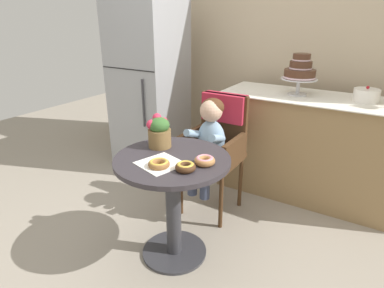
% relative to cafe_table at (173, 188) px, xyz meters
% --- Properties ---
extents(ground_plane, '(8.00, 8.00, 0.00)m').
position_rel_cafe_table_xyz_m(ground_plane, '(0.00, 0.00, -0.51)').
color(ground_plane, gray).
extents(back_wall, '(4.80, 0.10, 2.70)m').
position_rel_cafe_table_xyz_m(back_wall, '(0.00, 1.85, 0.84)').
color(back_wall, '#C1AD8E').
rests_on(back_wall, ground).
extents(cafe_table, '(0.72, 0.72, 0.72)m').
position_rel_cafe_table_xyz_m(cafe_table, '(0.00, 0.00, 0.00)').
color(cafe_table, '#332D33').
rests_on(cafe_table, ground).
extents(wicker_chair, '(0.42, 0.45, 0.95)m').
position_rel_cafe_table_xyz_m(wicker_chair, '(-0.04, 0.70, 0.13)').
color(wicker_chair, '#472D19').
rests_on(wicker_chair, ground).
extents(seated_child, '(0.27, 0.32, 0.73)m').
position_rel_cafe_table_xyz_m(seated_child, '(-0.04, 0.55, 0.17)').
color(seated_child, '#8CADCC').
rests_on(seated_child, ground).
extents(paper_napkin, '(0.29, 0.29, 0.00)m').
position_rel_cafe_table_xyz_m(paper_napkin, '(-0.01, -0.11, 0.21)').
color(paper_napkin, white).
rests_on(paper_napkin, cafe_table).
extents(donut_front, '(0.12, 0.12, 0.04)m').
position_rel_cafe_table_xyz_m(donut_front, '(0.16, -0.10, 0.24)').
color(donut_front, '#4C2D19').
rests_on(donut_front, cafe_table).
extents(donut_mid, '(0.13, 0.13, 0.04)m').
position_rel_cafe_table_xyz_m(donut_mid, '(0.01, -0.14, 0.23)').
color(donut_mid, '#936033').
rests_on(donut_mid, cafe_table).
extents(donut_side, '(0.12, 0.12, 0.05)m').
position_rel_cafe_table_xyz_m(donut_side, '(0.21, 0.02, 0.24)').
color(donut_side, '#AD7542').
rests_on(donut_side, cafe_table).
extents(flower_vase, '(0.15, 0.15, 0.22)m').
position_rel_cafe_table_xyz_m(flower_vase, '(-0.17, 0.10, 0.32)').
color(flower_vase, brown).
rests_on(flower_vase, cafe_table).
extents(display_counter, '(1.56, 0.62, 0.90)m').
position_rel_cafe_table_xyz_m(display_counter, '(0.55, 1.30, -0.05)').
color(display_counter, '#93754C').
rests_on(display_counter, ground).
extents(tiered_cake_stand, '(0.30, 0.30, 0.34)m').
position_rel_cafe_table_xyz_m(tiered_cake_stand, '(0.39, 1.30, 0.59)').
color(tiered_cake_stand, silver).
rests_on(tiered_cake_stand, display_counter).
extents(round_layer_cake, '(0.19, 0.19, 0.12)m').
position_rel_cafe_table_xyz_m(round_layer_cake, '(0.91, 1.35, 0.44)').
color(round_layer_cake, white).
rests_on(round_layer_cake, display_counter).
extents(refrigerator, '(0.64, 0.63, 1.70)m').
position_rel_cafe_table_xyz_m(refrigerator, '(-1.05, 1.10, 0.34)').
color(refrigerator, '#9EA0A5').
rests_on(refrigerator, ground).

